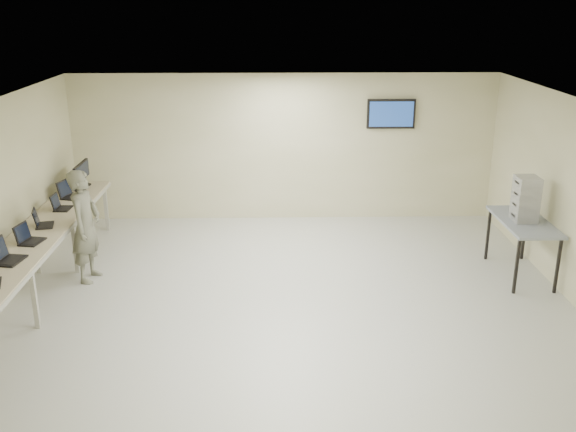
{
  "coord_description": "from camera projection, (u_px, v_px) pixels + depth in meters",
  "views": [
    {
      "loc": [
        -0.19,
        -8.45,
        4.09
      ],
      "look_at": [
        0.0,
        0.2,
        1.15
      ],
      "focal_mm": 40.0,
      "sensor_mm": 36.0,
      "label": 1
    }
  ],
  "objects": [
    {
      "name": "room",
      "position": [
        291.0,
        202.0,
        8.92
      ],
      "size": [
        8.01,
        7.01,
        2.81
      ],
      "color": "beige",
      "rests_on": "ground"
    },
    {
      "name": "workbench",
      "position": [
        33.0,
        244.0,
        8.98
      ],
      "size": [
        0.76,
        6.0,
        0.9
      ],
      "color": "#C7B890",
      "rests_on": "ground"
    },
    {
      "name": "laptop_1",
      "position": [
        5.0,
        256.0,
        8.18
      ],
      "size": [
        0.38,
        0.43,
        0.31
      ],
      "rotation": [
        0.0,
        0.0,
        -0.16
      ],
      "color": "black",
      "rests_on": "workbench"
    },
    {
      "name": "laptop_2",
      "position": [
        28.0,
        238.0,
        8.82
      ],
      "size": [
        0.35,
        0.39,
        0.27
      ],
      "rotation": [
        0.0,
        0.0,
        -0.2
      ],
      "color": "black",
      "rests_on": "workbench"
    },
    {
      "name": "laptop_3",
      "position": [
        41.0,
        222.0,
        9.46
      ],
      "size": [
        0.34,
        0.38,
        0.26
      ],
      "rotation": [
        0.0,
        0.0,
        0.24
      ],
      "color": "black",
      "rests_on": "workbench"
    },
    {
      "name": "laptop_4",
      "position": [
        60.0,
        205.0,
        10.21
      ],
      "size": [
        0.27,
        0.33,
        0.25
      ],
      "rotation": [
        0.0,
        0.0,
        -0.03
      ],
      "color": "black",
      "rests_on": "workbench"
    },
    {
      "name": "laptop_5",
      "position": [
        69.0,
        193.0,
        10.82
      ],
      "size": [
        0.4,
        0.44,
        0.3
      ],
      "rotation": [
        0.0,
        0.0,
        -0.26
      ],
      "color": "black",
      "rests_on": "workbench"
    },
    {
      "name": "monitor_near",
      "position": [
        79.0,
        176.0,
        11.15
      ],
      "size": [
        0.2,
        0.45,
        0.45
      ],
      "color": "black",
      "rests_on": "workbench"
    },
    {
      "name": "monitor_far",
      "position": [
        84.0,
        171.0,
        11.47
      ],
      "size": [
        0.2,
        0.45,
        0.45
      ],
      "color": "black",
      "rests_on": "workbench"
    },
    {
      "name": "soldier",
      "position": [
        86.0,
        226.0,
        9.59
      ],
      "size": [
        0.5,
        0.68,
        1.73
      ],
      "primitive_type": "imported",
      "rotation": [
        0.0,
        0.0,
        1.42
      ],
      "color": "#595C4C",
      "rests_on": "ground"
    },
    {
      "name": "side_table",
      "position": [
        524.0,
        225.0,
        9.74
      ],
      "size": [
        0.7,
        1.5,
        0.9
      ],
      "color": "gray",
      "rests_on": "ground"
    },
    {
      "name": "storage_bins",
      "position": [
        526.0,
        199.0,
        9.61
      ],
      "size": [
        0.32,
        0.36,
        0.68
      ],
      "color": "#AFAFAF",
      "rests_on": "side_table"
    }
  ]
}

